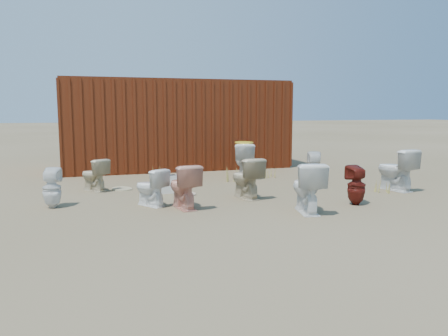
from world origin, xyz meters
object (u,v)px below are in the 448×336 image
object	(u,v)px
toilet_front_c	(307,187)
toilet_back_beige_left	(94,175)
toilet_front_e	(396,170)
toilet_back_yellowlid	(244,161)
toilet_front_pink	(183,186)
shipping_container	(176,124)
toilet_back_a	(52,188)
loose_tank	(165,184)
toilet_front_a	(150,187)
toilet_back_e	(314,168)
toilet_front_maroon	(356,185)
toilet_back_beige_right	(246,178)

from	to	relation	value
toilet_front_c	toilet_back_beige_left	bearing A→B (deg)	-30.27
toilet_front_e	toilet_back_yellowlid	bearing A→B (deg)	-53.83
toilet_front_pink	shipping_container	bearing A→B (deg)	-108.93
toilet_back_a	loose_tank	distance (m)	2.12
toilet_front_a	toilet_back_beige_left	world-z (taller)	toilet_back_beige_left
toilet_front_a	toilet_back_e	size ratio (longest dim) A/B	0.90
toilet_front_pink	toilet_back_a	size ratio (longest dim) A/B	1.11
toilet_front_e	toilet_back_a	world-z (taller)	toilet_front_e
toilet_front_a	toilet_front_pink	xyz separation A→B (m)	(0.49, -0.35, 0.05)
toilet_front_pink	toilet_back_e	world-z (taller)	toilet_front_pink
toilet_front_a	toilet_back_e	world-z (taller)	toilet_back_e
toilet_front_maroon	toilet_back_yellowlid	bearing A→B (deg)	-77.13
loose_tank	toilet_back_e	bearing A→B (deg)	-6.55
toilet_front_c	loose_tank	xyz separation A→B (m)	(-1.87, 2.25, -0.23)
shipping_container	toilet_front_c	size ratio (longest dim) A/B	7.43
toilet_front_pink	toilet_front_e	world-z (taller)	toilet_front_e
toilet_back_beige_left	toilet_back_e	bearing A→B (deg)	138.00
shipping_container	toilet_back_beige_left	size ratio (longest dim) A/B	9.21
shipping_container	toilet_back_e	bearing A→B (deg)	-59.53
toilet_back_a	shipping_container	bearing A→B (deg)	-111.26
toilet_back_yellowlid	toilet_front_a	bearing A→B (deg)	59.30
toilet_front_a	toilet_back_yellowlid	distance (m)	3.46
toilet_front_pink	toilet_front_maroon	world-z (taller)	toilet_front_pink
toilet_front_maroon	toilet_back_beige_right	size ratio (longest dim) A/B	0.89
toilet_front_pink	toilet_back_yellowlid	bearing A→B (deg)	-136.13
toilet_front_c	toilet_back_e	world-z (taller)	toilet_front_c
toilet_front_e	loose_tank	size ratio (longest dim) A/B	1.69
toilet_back_e	loose_tank	xyz separation A→B (m)	(-3.25, -0.01, -0.18)
loose_tank	toilet_back_beige_right	bearing A→B (deg)	-40.65
toilet_front_c	loose_tank	distance (m)	2.94
toilet_front_pink	toilet_back_a	world-z (taller)	toilet_front_pink
toilet_front_e	toilet_front_a	bearing A→B (deg)	-9.01
toilet_front_pink	toilet_back_e	bearing A→B (deg)	-165.60
toilet_front_pink	toilet_back_beige_right	xyz separation A→B (m)	(1.27, 0.48, 0.01)
toilet_front_pink	toilet_back_yellowlid	size ratio (longest dim) A/B	0.89
toilet_front_e	toilet_back_e	xyz separation A→B (m)	(-1.23, 1.07, -0.07)
toilet_back_a	toilet_back_yellowlid	xyz separation A→B (m)	(4.11, 2.03, 0.08)
toilet_back_a	toilet_back_yellowlid	bearing A→B (deg)	-141.94
toilet_front_e	toilet_back_beige_left	distance (m)	6.05
toilet_front_e	shipping_container	bearing A→B (deg)	-63.27
shipping_container	toilet_front_a	world-z (taller)	shipping_container
toilet_back_e	loose_tank	size ratio (longest dim) A/B	1.42
toilet_front_a	toilet_front_e	world-z (taller)	toilet_front_e
toilet_front_c	toilet_front_a	bearing A→B (deg)	-15.73
toilet_front_maroon	toilet_front_a	bearing A→B (deg)	-17.26
toilet_front_c	loose_tank	world-z (taller)	toilet_front_c
toilet_front_maroon	toilet_back_beige_right	world-z (taller)	toilet_back_beige_right
shipping_container	toilet_back_beige_right	xyz separation A→B (m)	(0.37, -4.78, -0.82)
toilet_front_a	toilet_front_pink	bearing A→B (deg)	112.61
toilet_front_e	loose_tank	bearing A→B (deg)	-21.99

